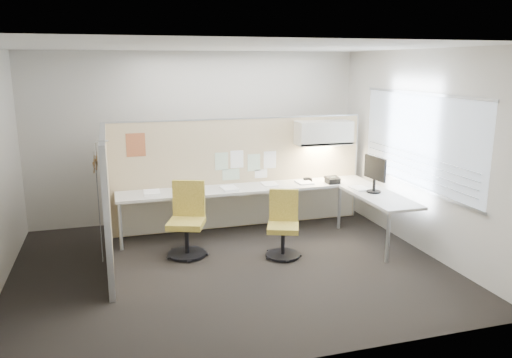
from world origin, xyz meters
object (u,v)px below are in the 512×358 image
object	(u,v)px
desk	(271,196)
monitor	(375,172)
chair_left	(187,222)
chair_right	(283,226)
phone	(332,180)

from	to	relation	value
desk	monitor	world-z (taller)	monitor
chair_left	chair_right	distance (m)	1.33
monitor	chair_left	bearing A→B (deg)	81.36
chair_right	monitor	size ratio (longest dim) A/B	1.67
chair_right	monitor	world-z (taller)	monitor
desk	chair_right	size ratio (longest dim) A/B	4.46
chair_right	monitor	distance (m)	1.64
chair_left	phone	distance (m)	2.50
chair_right	phone	bearing A→B (deg)	60.23
chair_left	phone	world-z (taller)	chair_left
chair_left	monitor	distance (m)	2.83
desk	chair_right	distance (m)	0.96
chair_left	phone	bearing A→B (deg)	32.67
desk	phone	bearing A→B (deg)	-0.05
chair_left	phone	size ratio (longest dim) A/B	4.73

